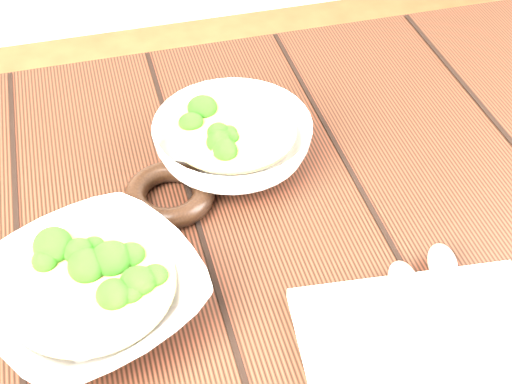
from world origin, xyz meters
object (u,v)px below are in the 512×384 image
object	(u,v)px
table	(225,305)
trivet	(170,194)
soup_bowl_back	(233,142)
napkin	(432,358)
soup_bowl_front	(92,293)

from	to	relation	value
table	trivet	bearing A→B (deg)	121.24
soup_bowl_back	trivet	world-z (taller)	soup_bowl_back
trivet	napkin	xyz separation A→B (m)	(0.20, -0.28, -0.01)
soup_bowl_front	trivet	distance (m)	0.17
table	soup_bowl_back	size ratio (longest dim) A/B	4.86
soup_bowl_front	soup_bowl_back	size ratio (longest dim) A/B	1.12
table	napkin	bearing A→B (deg)	-53.09
soup_bowl_front	napkin	bearing A→B (deg)	-25.83
table	soup_bowl_back	distance (m)	0.20
table	soup_bowl_back	xyz separation A→B (m)	(0.04, 0.12, 0.15)
soup_bowl_back	napkin	bearing A→B (deg)	-71.38
table	soup_bowl_front	size ratio (longest dim) A/B	4.34
trivet	table	bearing A→B (deg)	-58.76
table	soup_bowl_front	xyz separation A→B (m)	(-0.15, -0.06, 0.15)
table	soup_bowl_back	bearing A→B (deg)	70.10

